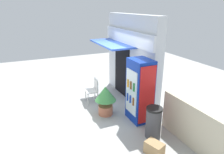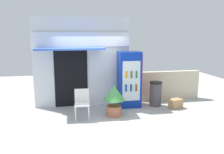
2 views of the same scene
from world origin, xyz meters
TOP-DOWN VIEW (x-y plane):
  - ground at (0.00, 0.00)m, footprint 16.00×16.00m
  - storefront_building at (-0.31, 1.52)m, footprint 3.38×1.28m
  - drink_cooler at (1.31, 0.97)m, footprint 0.79×0.64m
  - plastic_chair at (-0.41, 0.06)m, footprint 0.48×0.44m
  - potted_plant_near_shop at (0.59, 0.13)m, footprint 0.69×0.69m
  - trash_bin at (2.26, 0.84)m, footprint 0.44×0.44m
  - stone_boundary_wall at (3.10, 1.53)m, footprint 2.38×0.20m
  - cardboard_box at (2.87, 0.46)m, footprint 0.51×0.42m

SIDE VIEW (x-z plane):
  - ground at x=0.00m, z-range 0.00..0.00m
  - cardboard_box at x=2.87m, z-range 0.00..0.32m
  - trash_bin at x=2.26m, z-range 0.00..0.89m
  - plastic_chair at x=-0.41m, z-range 0.08..0.99m
  - stone_boundary_wall at x=3.10m, z-range 0.00..1.13m
  - potted_plant_near_shop at x=0.59m, z-range 0.11..1.10m
  - drink_cooler at x=1.31m, z-range 0.00..1.96m
  - storefront_building at x=-0.31m, z-range 0.03..3.18m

